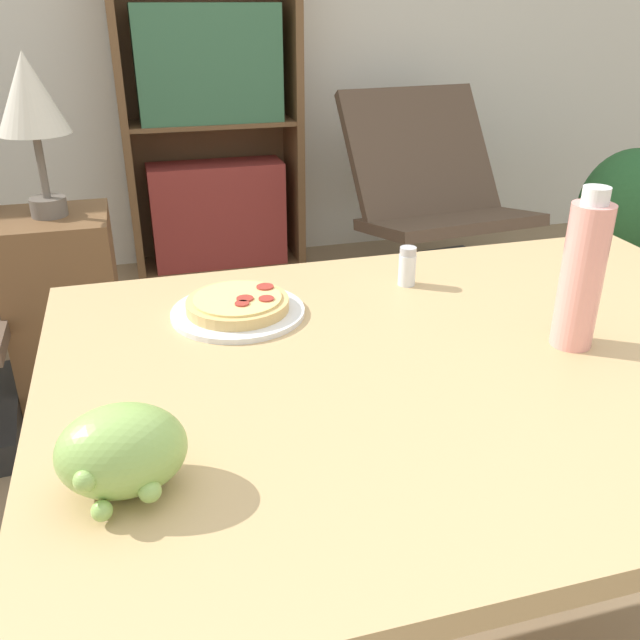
# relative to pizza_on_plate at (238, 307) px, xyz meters

# --- Properties ---
(dining_table) EXTENTS (1.28, 0.93, 0.73)m
(dining_table) POSITION_rel_pizza_on_plate_xyz_m (0.30, -0.24, -0.10)
(dining_table) COLOR tan
(dining_table) RESTS_ON ground_plane
(pizza_on_plate) EXTENTS (0.24, 0.24, 0.04)m
(pizza_on_plate) POSITION_rel_pizza_on_plate_xyz_m (0.00, 0.00, 0.00)
(pizza_on_plate) COLOR white
(pizza_on_plate) RESTS_ON dining_table
(grape_bunch) EXTENTS (0.15, 0.13, 0.11)m
(grape_bunch) POSITION_rel_pizza_on_plate_xyz_m (-0.20, -0.44, 0.04)
(grape_bunch) COLOR #93BC5B
(grape_bunch) RESTS_ON dining_table
(drink_bottle) EXTENTS (0.07, 0.07, 0.26)m
(drink_bottle) POSITION_rel_pizza_on_plate_xyz_m (0.51, -0.26, 0.11)
(drink_bottle) COLOR pink
(drink_bottle) RESTS_ON dining_table
(salt_shaker) EXTENTS (0.03, 0.03, 0.08)m
(salt_shaker) POSITION_rel_pizza_on_plate_xyz_m (0.35, 0.05, 0.02)
(salt_shaker) COLOR white
(salt_shaker) RESTS_ON dining_table
(lounge_chair_far) EXTENTS (0.75, 0.82, 0.88)m
(lounge_chair_far) POSITION_rel_pizza_on_plate_xyz_m (1.15, 1.64, -0.46)
(lounge_chair_far) COLOR black
(lounge_chair_far) RESTS_ON ground_plane
(bookshelf) EXTENTS (0.83, 0.32, 1.44)m
(bookshelf) POSITION_rel_pizza_on_plate_xyz_m (0.24, 2.19, -0.09)
(bookshelf) COLOR brown
(bookshelf) RESTS_ON ground_plane
(side_table) EXTENTS (0.34, 0.34, 0.64)m
(side_table) POSITION_rel_pizza_on_plate_xyz_m (-0.42, 1.10, -0.43)
(side_table) COLOR brown
(side_table) RESTS_ON ground_plane
(table_lamp) EXTENTS (0.21, 0.21, 0.48)m
(table_lamp) POSITION_rel_pizza_on_plate_xyz_m (-0.42, 1.10, 0.23)
(table_lamp) COLOR #665B51
(table_lamp) RESTS_ON side_table
(potted_plant_floor) EXTENTS (0.48, 0.41, 0.65)m
(potted_plant_floor) POSITION_rel_pizza_on_plate_xyz_m (2.03, 1.42, -0.41)
(potted_plant_floor) COLOR #8E5B42
(potted_plant_floor) RESTS_ON ground_plane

